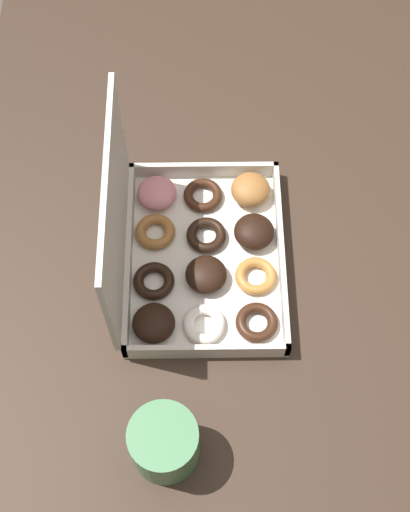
% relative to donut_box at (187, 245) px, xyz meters
% --- Properties ---
extents(ground_plane, '(8.00, 8.00, 0.00)m').
position_rel_donut_box_xyz_m(ground_plane, '(0.04, -0.12, -0.82)').
color(ground_plane, '#564C44').
extents(dining_table, '(1.15, 0.97, 0.78)m').
position_rel_donut_box_xyz_m(dining_table, '(0.04, -0.12, -0.15)').
color(dining_table, '#38281E').
rests_on(dining_table, ground_plane).
extents(donut_box, '(0.32, 0.25, 0.25)m').
position_rel_donut_box_xyz_m(donut_box, '(0.00, 0.00, 0.00)').
color(donut_box, silver).
rests_on(donut_box, dining_table).
extents(coffee_mug, '(0.09, 0.09, 0.10)m').
position_rel_donut_box_xyz_m(coffee_mug, '(-0.30, 0.03, 0.01)').
color(coffee_mug, '#4C8456').
rests_on(coffee_mug, dining_table).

